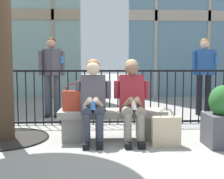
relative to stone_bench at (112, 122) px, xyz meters
The scene contains 10 objects.
ground_plane 0.27m from the stone_bench, ahead, with size 60.00×60.00×0.00m, color gray.
stone_bench is the anchor object (origin of this frame).
seated_person_with_phone 0.49m from the stone_bench, 155.64° to the right, with size 0.52×0.66×1.21m.
seated_person_companion 0.49m from the stone_bench, 24.36° to the right, with size 0.52×0.66×1.21m.
handbag_on_bench 0.67m from the stone_bench, behind, with size 0.31×0.15×0.41m.
shopping_bag 0.83m from the stone_bench, 27.60° to the right, with size 0.40×0.13×0.53m.
bystander_at_railing 2.36m from the stone_bench, 122.65° to the left, with size 0.55×0.43×1.71m.
bystander_further_back 3.01m from the stone_bench, 42.71° to the left, with size 0.55×0.33×1.71m.
plaza_railing 1.08m from the stone_bench, 90.00° to the left, with size 8.09×0.04×1.03m.
planter 1.57m from the stone_bench, 15.80° to the right, with size 0.46×0.46×0.85m.
Camera 1 is at (-0.19, -4.15, 1.13)m, focal length 44.77 mm.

